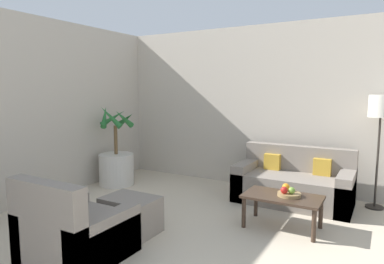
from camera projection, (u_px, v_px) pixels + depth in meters
name	position (u px, v px, depth m)	size (l,w,h in m)	color
wall_back	(310.00, 109.00, 5.33)	(8.33, 0.06, 2.70)	#BCB2A3
potted_palm	(116.00, 163.00, 5.93)	(0.64, 0.63, 1.39)	beige
sofa_loveseat	(293.00, 184.00, 4.98)	(1.62, 0.81, 0.80)	gray
floor_lamp	(381.00, 113.00, 4.62)	(0.31, 0.31, 1.57)	#2D2823
coffee_table	(283.00, 200.00, 4.06)	(0.90, 0.52, 0.40)	#38281E
fruit_bowl	(289.00, 194.00, 4.03)	(0.27, 0.27, 0.04)	#997A4C
apple_red	(284.00, 190.00, 3.99)	(0.08, 0.08, 0.08)	red
apple_green	(292.00, 190.00, 3.99)	(0.08, 0.08, 0.08)	olive
orange_fruit	(286.00, 187.00, 4.10)	(0.09, 0.09, 0.09)	orange
armchair	(74.00, 232.00, 3.33)	(0.89, 0.85, 0.84)	gray
ottoman	(131.00, 215.00, 3.96)	(0.63, 0.45, 0.41)	gray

